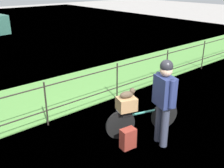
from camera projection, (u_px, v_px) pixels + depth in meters
The scene contains 9 objects.
ground_plane at pixel (141, 146), 4.98m from camera, with size 60.00×60.00×0.00m, color #9E9993.
grass_strip at pixel (58, 94), 7.23m from camera, with size 27.00×2.40×0.03m, color #569342.
iron_fence at pixel (85, 89), 6.07m from camera, with size 18.04×0.04×1.01m.
bicycle_main at pixel (142, 119), 5.28m from camera, with size 1.56×0.54×0.61m.
wooden_crate at pixel (126, 104), 5.00m from camera, with size 0.35×0.29×0.26m, color #A87F51.
terrier_dog at pixel (128, 94), 4.93m from camera, with size 0.32×0.22×0.18m.
cyclist_person at pixel (164, 96), 4.70m from camera, with size 0.37×0.52×1.68m.
backpack_on_paving at pixel (128, 139), 4.86m from camera, with size 0.28×0.18×0.40m, color maroon.
mooring_bollard at pixel (170, 84), 7.40m from camera, with size 0.20×0.20×0.40m, color #38383D.
Camera 1 is at (-3.12, -2.83, 2.95)m, focal length 41.76 mm.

